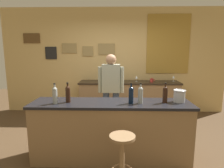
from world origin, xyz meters
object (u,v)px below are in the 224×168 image
at_px(wine_glass_a, 99,77).
at_px(coffee_mug, 152,80).
at_px(wine_bottle_b, 68,94).
at_px(wine_bottle_c, 131,94).
at_px(wine_bottle_a, 55,95).
at_px(wine_glass_b, 111,78).
at_px(bartender, 111,88).
at_px(wine_glass_c, 122,78).
at_px(ice_bucket, 179,96).
at_px(wine_bottle_e, 165,94).
at_px(wine_glass_d, 137,77).
at_px(wine_glass_e, 174,77).
at_px(bar_stool, 122,152).
at_px(wine_bottle_d, 140,94).

xyz_separation_m(wine_glass_a, coffee_mug, (1.34, -0.04, -0.06)).
distance_m(wine_bottle_b, wine_bottle_c, 0.95).
height_order(wine_bottle_a, wine_glass_b, wine_bottle_a).
bearing_deg(wine_bottle_b, bartender, 58.86).
height_order(bartender, wine_glass_c, bartender).
distance_m(ice_bucket, wine_glass_b, 2.22).
bearing_deg(wine_glass_c, wine_glass_b, -173.97).
xyz_separation_m(wine_glass_b, coffee_mug, (1.02, 0.02, -0.06)).
height_order(wine_bottle_e, ice_bucket, wine_bottle_e).
relative_size(wine_glass_d, wine_glass_e, 1.00).
relative_size(wine_bottle_b, wine_glass_a, 1.97).
height_order(wine_bottle_e, wine_glass_d, wine_bottle_e).
bearing_deg(ice_bucket, wine_bottle_c, -172.67).
height_order(wine_glass_b, coffee_mug, wine_glass_b).
distance_m(wine_glass_a, wine_glass_b, 0.32).
bearing_deg(wine_glass_d, wine_glass_a, -179.11).
bearing_deg(coffee_mug, wine_glass_e, 13.14).
xyz_separation_m(bartender, wine_bottle_a, (-0.79, -1.10, 0.12)).
xyz_separation_m(bar_stool, wine_bottle_b, (-0.81, 0.62, 0.60)).
bearing_deg(ice_bucket, bar_stool, -142.20).
height_order(ice_bucket, wine_glass_a, ice_bucket).
xyz_separation_m(wine_bottle_d, wine_glass_e, (1.11, 2.19, -0.05)).
bearing_deg(ice_bucket, wine_bottle_b, -177.87).
xyz_separation_m(wine_bottle_d, wine_bottle_e, (0.37, 0.05, 0.00)).
height_order(wine_bottle_d, ice_bucket, wine_bottle_d).
height_order(wine_bottle_e, coffee_mug, wine_bottle_e).
height_order(wine_bottle_c, wine_glass_e, wine_bottle_c).
xyz_separation_m(wine_bottle_d, wine_glass_b, (-0.49, 2.03, -0.05)).
bearing_deg(wine_bottle_c, wine_glass_c, 92.03).
bearing_deg(wine_bottle_e, wine_glass_a, 120.13).
distance_m(wine_glass_d, coffee_mug, 0.39).
relative_size(bar_stool, wine_bottle_e, 2.22).
height_order(wine_bottle_b, wine_bottle_d, same).
bearing_deg(wine_bottle_e, wine_glass_e, 70.98).
xyz_separation_m(wine_glass_d, wine_glass_e, (0.96, 0.08, 0.00)).
bearing_deg(bartender, wine_bottle_b, -121.14).
bearing_deg(wine_glass_a, wine_bottle_d, -68.75).
relative_size(wine_bottle_c, wine_glass_b, 1.97).
height_order(wine_bottle_b, wine_bottle_e, same).
height_order(wine_bottle_d, wine_glass_b, wine_bottle_d).
height_order(wine_bottle_c, wine_glass_c, wine_bottle_c).
bearing_deg(wine_bottle_d, wine_bottle_e, 7.41).
xyz_separation_m(wine_bottle_b, ice_bucket, (1.68, 0.06, -0.04)).
relative_size(wine_bottle_e, wine_glass_b, 1.97).
bearing_deg(wine_glass_c, ice_bucket, -67.56).
bearing_deg(wine_glass_e, wine_bottle_d, -116.90).
xyz_separation_m(wine_bottle_c, wine_glass_e, (1.25, 2.19, -0.05)).
bearing_deg(ice_bucket, wine_bottle_a, -175.70).
relative_size(wine_bottle_a, wine_glass_d, 1.97).
distance_m(wine_glass_b, coffee_mug, 1.02).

